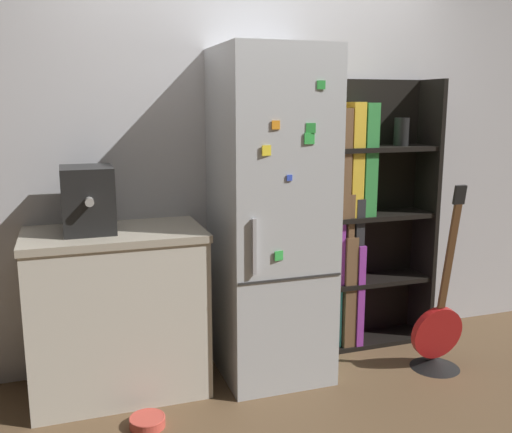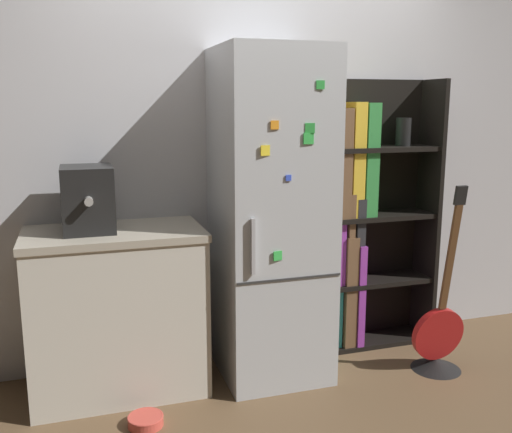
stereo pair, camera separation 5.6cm
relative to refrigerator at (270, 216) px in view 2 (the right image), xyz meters
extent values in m
plane|color=brown|center=(0.00, -0.13, -0.96)|extent=(16.00, 16.00, 0.00)
cube|color=silver|center=(0.00, 0.35, 0.34)|extent=(8.00, 0.05, 2.60)
cube|color=silver|center=(0.00, 0.00, 0.00)|extent=(0.61, 0.65, 1.92)
cube|color=#333333|center=(0.00, -0.32, -0.28)|extent=(0.60, 0.01, 0.01)
cube|color=#B2B2B7|center=(-0.21, -0.34, -0.08)|extent=(0.02, 0.02, 0.30)
cube|color=green|center=(0.15, -0.33, 0.74)|extent=(0.04, 0.01, 0.04)
cube|color=blue|center=(-0.02, -0.33, 0.27)|extent=(0.03, 0.01, 0.03)
cube|color=green|center=(0.09, -0.33, 0.47)|extent=(0.06, 0.01, 0.06)
cube|color=green|center=(0.10, -0.33, 0.52)|extent=(0.05, 0.01, 0.05)
cube|color=orange|center=(-0.09, -0.33, 0.54)|extent=(0.04, 0.01, 0.04)
cube|color=green|center=(-0.07, -0.33, -0.15)|extent=(0.05, 0.02, 0.05)
cube|color=yellow|center=(-0.14, -0.33, 0.41)|extent=(0.05, 0.02, 0.05)
cube|color=black|center=(0.36, 0.18, -0.08)|extent=(0.03, 0.29, 1.76)
cube|color=black|center=(1.19, 0.18, -0.08)|extent=(0.03, 0.29, 1.76)
cube|color=black|center=(0.77, 0.31, -0.08)|extent=(0.86, 0.03, 1.76)
cube|color=black|center=(0.77, 0.18, -0.94)|extent=(0.80, 0.26, 0.03)
cube|color=black|center=(0.77, 0.18, -0.52)|extent=(0.80, 0.26, 0.03)
cube|color=black|center=(0.77, 0.18, -0.08)|extent=(0.80, 0.26, 0.03)
cube|color=black|center=(0.77, 0.18, 0.36)|extent=(0.80, 0.26, 0.03)
cube|color=#338C3F|center=(0.42, 0.18, -0.59)|extent=(0.06, 0.22, 0.68)
cube|color=teal|center=(0.49, 0.18, -0.58)|extent=(0.08, 0.19, 0.69)
cube|color=brown|center=(0.58, 0.17, -0.56)|extent=(0.08, 0.23, 0.74)
cube|color=purple|center=(0.65, 0.17, -0.59)|extent=(0.05, 0.23, 0.68)
cube|color=orange|center=(0.41, 0.17, -0.26)|extent=(0.05, 0.23, 0.49)
cube|color=purple|center=(0.49, 0.18, -0.16)|extent=(0.09, 0.22, 0.68)
cube|color=brown|center=(0.57, 0.18, -0.21)|extent=(0.04, 0.23, 0.59)
cube|color=#262628|center=(0.64, 0.17, -0.22)|extent=(0.06, 0.20, 0.56)
cube|color=gold|center=(0.43, 0.18, 0.29)|extent=(0.08, 0.21, 0.71)
cube|color=brown|center=(0.52, 0.17, 0.28)|extent=(0.08, 0.23, 0.68)
cube|color=gold|center=(0.61, 0.17, 0.30)|extent=(0.08, 0.20, 0.72)
cube|color=#338C3F|center=(0.70, 0.18, 0.29)|extent=(0.09, 0.22, 0.72)
cylinder|color=black|center=(0.97, 0.18, 0.47)|extent=(0.10, 0.10, 0.18)
cube|color=beige|center=(-0.89, 0.04, -0.51)|extent=(0.94, 0.56, 0.89)
cube|color=#B2A893|center=(-0.89, 0.04, -0.05)|extent=(0.96, 0.58, 0.04)
cube|color=black|center=(-1.02, 0.06, 0.15)|extent=(0.27, 0.32, 0.35)
cylinder|color=#A5A39E|center=(-1.02, -0.13, 0.16)|extent=(0.04, 0.06, 0.04)
cone|color=black|center=(0.98, -0.31, -0.93)|extent=(0.30, 0.30, 0.06)
cylinder|color=#B21919|center=(0.98, -0.31, -0.73)|extent=(0.34, 0.09, 0.34)
cube|color=brown|center=(0.98, -0.38, -0.24)|extent=(0.04, 0.11, 0.65)
cube|color=black|center=(0.98, -0.43, 0.14)|extent=(0.07, 0.04, 0.11)
cylinder|color=#D84C3F|center=(-0.81, -0.41, -0.93)|extent=(0.18, 0.18, 0.05)
torus|color=#D84C3F|center=(-0.81, -0.41, -0.91)|extent=(0.18, 0.18, 0.01)
camera|label=1|loc=(-1.13, -3.07, 0.65)|focal=40.00mm
camera|label=2|loc=(-1.07, -3.08, 0.65)|focal=40.00mm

